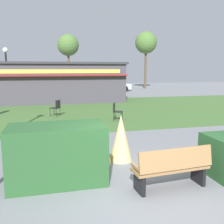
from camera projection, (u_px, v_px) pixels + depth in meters
The scene contains 15 objects.
ground_plane at pixel (146, 194), 5.32m from camera, with size 80.00×80.00×0.00m, color slate.
lawn_patch at pixel (80, 110), 16.14m from camera, with size 36.00×12.00×0.01m, color #446B33.
park_bench at pixel (172, 168), 5.49m from camera, with size 1.74×0.66×0.95m.
hedge_left at pixel (57, 154), 5.81m from camera, with size 2.15×1.10×1.33m, color #28562B.
ornamental_grass_behind_left at pixel (121, 138), 7.22m from camera, with size 0.66×0.66×1.32m, color #D1BC7F.
ornamental_grass_behind_right at pixel (101, 145), 7.04m from camera, with size 0.59×0.59×1.04m, color #D1BC7F.
lamppost_far at pixel (7, 69), 18.04m from camera, with size 0.36×0.36×4.03m.
food_kiosk at pixel (57, 82), 20.50m from camera, with size 10.49×4.95×3.07m.
cafe_chair_west at pixel (116, 110), 12.86m from camera, with size 0.58×0.58×0.89m.
cafe_chair_east at pixel (56, 107), 14.07m from camera, with size 0.61×0.61×0.89m.
parked_car_west_slot at pixel (15, 87), 27.24m from camera, with size 4.28×2.20×1.20m.
parked_car_center_slot at pixel (66, 86), 28.49m from camera, with size 4.21×2.09×1.20m.
parked_car_east_slot at pixel (112, 86), 29.73m from camera, with size 4.34×2.33×1.20m.
tree_left_bg at pixel (68, 46), 33.59m from camera, with size 2.80×2.80×7.03m.
tree_right_bg at pixel (146, 43), 33.06m from camera, with size 2.80×2.80×7.29m.
Camera 1 is at (-1.89, -4.65, 2.57)m, focal length 41.26 mm.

